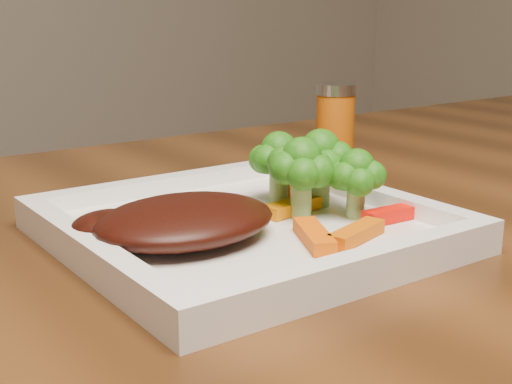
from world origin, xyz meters
TOP-DOWN VIEW (x-y plane):
  - plate at (-0.28, -0.16)m, footprint 0.27×0.27m
  - steak at (-0.33, -0.16)m, footprint 0.14×0.11m
  - broccoli_0 at (-0.22, -0.12)m, footprint 0.07×0.07m
  - broccoli_1 at (-0.19, -0.15)m, footprint 0.08×0.08m
  - broccoli_2 at (-0.19, -0.19)m, footprint 0.07×0.07m
  - broccoli_3 at (-0.23, -0.17)m, footprint 0.07×0.07m
  - carrot_0 at (-0.23, -0.24)m, footprint 0.06×0.03m
  - carrot_1 at (-0.17, -0.22)m, footprint 0.06×0.02m
  - carrot_2 at (-0.26, -0.22)m, footprint 0.04×0.06m
  - carrot_3 at (-0.18, -0.11)m, footprint 0.06×0.02m
  - carrot_6 at (-0.22, -0.15)m, footprint 0.06×0.03m
  - spice_shaker at (-0.05, -0.00)m, footprint 0.05×0.05m

SIDE VIEW (x-z plane):
  - plate at x=-0.28m, z-range 0.75..0.76m
  - carrot_0 at x=-0.23m, z-range 0.76..0.77m
  - carrot_1 at x=-0.17m, z-range 0.76..0.77m
  - carrot_2 at x=-0.26m, z-range 0.76..0.77m
  - carrot_3 at x=-0.18m, z-range 0.76..0.77m
  - carrot_6 at x=-0.22m, z-range 0.76..0.77m
  - steak at x=-0.33m, z-range 0.76..0.79m
  - broccoli_2 at x=-0.19m, z-range 0.76..0.82m
  - broccoli_3 at x=-0.23m, z-range 0.76..0.82m
  - broccoli_1 at x=-0.19m, z-range 0.76..0.83m
  - spice_shaker at x=-0.05m, z-range 0.75..0.84m
  - broccoli_0 at x=-0.22m, z-range 0.76..0.83m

